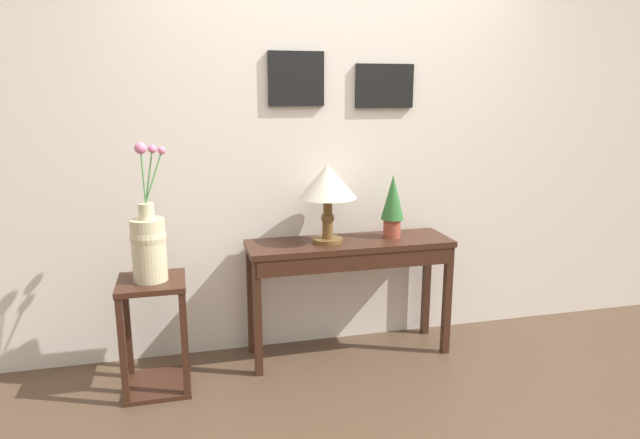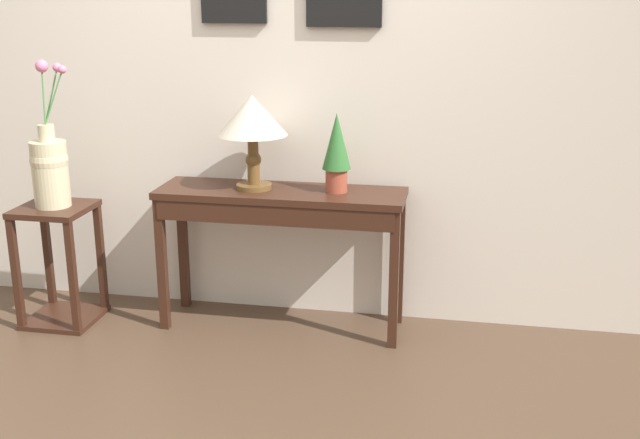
{
  "view_description": "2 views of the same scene",
  "coord_description": "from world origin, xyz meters",
  "px_view_note": "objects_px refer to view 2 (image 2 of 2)",
  "views": [
    {
      "loc": [
        -0.93,
        -2.03,
        1.64
      ],
      "look_at": [
        -0.16,
        1.04,
        0.9
      ],
      "focal_mm": 31.44,
      "sensor_mm": 36.0,
      "label": 1
    },
    {
      "loc": [
        0.94,
        -2.55,
        1.72
      ],
      "look_at": [
        0.26,
        1.04,
        0.62
      ],
      "focal_mm": 43.55,
      "sensor_mm": 36.0,
      "label": 2
    }
  ],
  "objects_px": {
    "pedestal_stand_left": "(60,264)",
    "flower_vase_tall": "(50,165)",
    "console_table": "(280,212)",
    "potted_plant_on_console": "(337,149)",
    "table_lamp": "(252,120)"
  },
  "relations": [
    {
      "from": "console_table",
      "to": "flower_vase_tall",
      "type": "distance_m",
      "value": 1.19
    },
    {
      "from": "console_table",
      "to": "potted_plant_on_console",
      "type": "relative_size",
      "value": 3.18
    },
    {
      "from": "console_table",
      "to": "potted_plant_on_console",
      "type": "xyz_separation_m",
      "value": [
        0.28,
        0.04,
        0.33
      ]
    },
    {
      "from": "table_lamp",
      "to": "pedestal_stand_left",
      "type": "distance_m",
      "value": 1.29
    },
    {
      "from": "potted_plant_on_console",
      "to": "pedestal_stand_left",
      "type": "bearing_deg",
      "value": -173.05
    },
    {
      "from": "console_table",
      "to": "potted_plant_on_console",
      "type": "height_order",
      "value": "potted_plant_on_console"
    },
    {
      "from": "pedestal_stand_left",
      "to": "table_lamp",
      "type": "bearing_deg",
      "value": 8.77
    },
    {
      "from": "potted_plant_on_console",
      "to": "flower_vase_tall",
      "type": "relative_size",
      "value": 0.54
    },
    {
      "from": "table_lamp",
      "to": "flower_vase_tall",
      "type": "height_order",
      "value": "flower_vase_tall"
    },
    {
      "from": "pedestal_stand_left",
      "to": "flower_vase_tall",
      "type": "xyz_separation_m",
      "value": [
        0.0,
        0.0,
        0.53
      ]
    },
    {
      "from": "potted_plant_on_console",
      "to": "table_lamp",
      "type": "bearing_deg",
      "value": -177.57
    },
    {
      "from": "table_lamp",
      "to": "pedestal_stand_left",
      "type": "relative_size",
      "value": 0.74
    },
    {
      "from": "console_table",
      "to": "table_lamp",
      "type": "distance_m",
      "value": 0.48
    },
    {
      "from": "pedestal_stand_left",
      "to": "flower_vase_tall",
      "type": "relative_size",
      "value": 0.87
    },
    {
      "from": "flower_vase_tall",
      "to": "potted_plant_on_console",
      "type": "bearing_deg",
      "value": 6.91
    }
  ]
}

